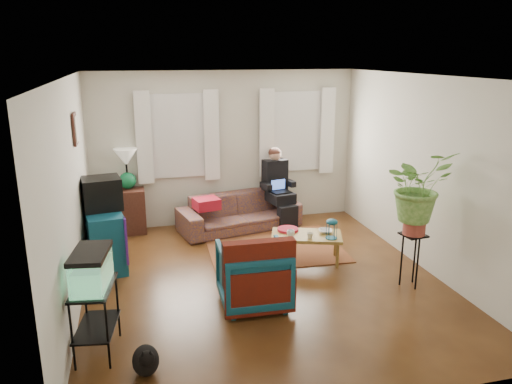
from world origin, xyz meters
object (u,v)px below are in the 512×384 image
object	(u,v)px
aquarium_stand	(96,320)
armchair	(253,272)
coffee_table	(306,248)
plant_stand	(411,260)
side_table	(130,210)
sofa	(239,207)
dresser	(105,239)

from	to	relation	value
aquarium_stand	armchair	size ratio (longest dim) A/B	0.89
armchair	coffee_table	world-z (taller)	armchair
coffee_table	plant_stand	xyz separation A→B (m)	(1.02, -1.06, 0.15)
side_table	armchair	bearing A→B (deg)	-64.74
sofa	side_table	size ratio (longest dim) A/B	2.73
dresser	armchair	bearing A→B (deg)	-50.91
coffee_table	aquarium_stand	bearing A→B (deg)	-130.57
armchair	coffee_table	xyz separation A→B (m)	(1.03, 1.03, -0.20)
side_table	coffee_table	world-z (taller)	side_table
armchair	plant_stand	world-z (taller)	armchair
plant_stand	coffee_table	bearing A→B (deg)	133.78
side_table	armchair	distance (m)	3.23
side_table	dresser	world-z (taller)	dresser
armchair	coffee_table	distance (m)	1.47
sofa	side_table	distance (m)	1.81
side_table	coffee_table	size ratio (longest dim) A/B	0.75
armchair	sofa	bearing A→B (deg)	-97.07
coffee_table	dresser	bearing A→B (deg)	-171.47
side_table	plant_stand	world-z (taller)	side_table
side_table	plant_stand	xyz separation A→B (m)	(3.42, -2.95, -0.02)
side_table	aquarium_stand	bearing A→B (deg)	-95.68
dresser	plant_stand	size ratio (longest dim) A/B	1.30
dresser	armchair	xyz separation A→B (m)	(1.72, -1.54, -0.01)
sofa	coffee_table	bearing A→B (deg)	-80.11
side_table	plant_stand	distance (m)	4.52
aquarium_stand	plant_stand	world-z (taller)	aquarium_stand
sofa	dresser	size ratio (longest dim) A/B	2.21
plant_stand	side_table	bearing A→B (deg)	139.25
aquarium_stand	armchair	bearing A→B (deg)	27.70
sofa	side_table	world-z (taller)	sofa
sofa	plant_stand	world-z (taller)	sofa
dresser	plant_stand	bearing A→B (deg)	-31.70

